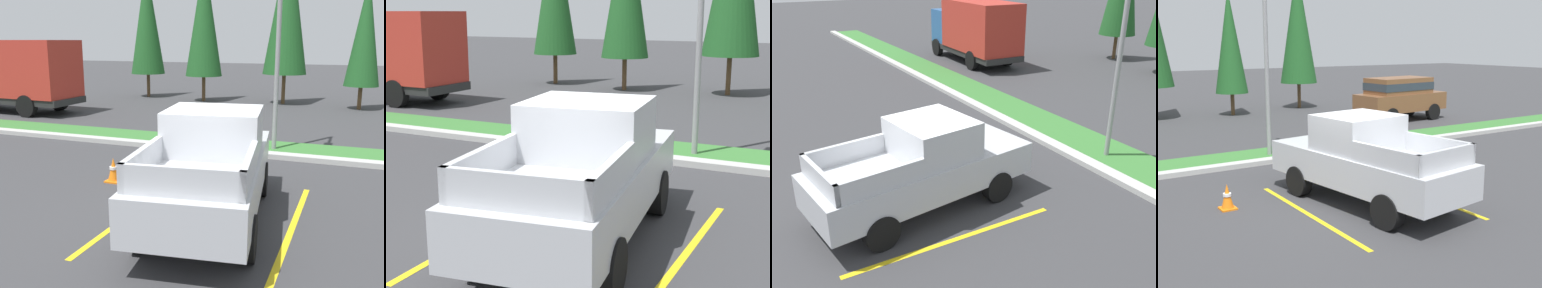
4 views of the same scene
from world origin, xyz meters
TOP-DOWN VIEW (x-y plane):
  - ground_plane at (0.00, 0.00)m, footprint 120.00×120.00m
  - parking_line_near at (-1.19, 0.00)m, footprint 0.12×4.80m
  - parking_line_far at (1.91, 0.00)m, footprint 0.12×4.80m
  - curb_strip at (0.00, 5.00)m, footprint 56.00×0.40m
  - grass_median at (0.00, 6.10)m, footprint 56.00×1.80m
  - pickup_truck_main at (0.35, 0.05)m, footprint 2.63×5.44m
  - traffic_cone at (-2.58, 1.35)m, footprint 0.36×0.36m

SIDE VIEW (x-z plane):
  - ground_plane at x=0.00m, z-range 0.00..0.00m
  - parking_line_near at x=-1.19m, z-range 0.00..0.01m
  - parking_line_far at x=1.91m, z-range 0.00..0.01m
  - grass_median at x=0.00m, z-range 0.00..0.06m
  - curb_strip at x=0.00m, z-range 0.00..0.15m
  - traffic_cone at x=-2.58m, z-range -0.01..0.59m
  - pickup_truck_main at x=0.35m, z-range -0.01..2.09m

